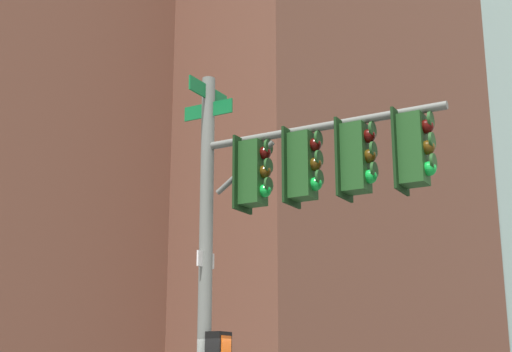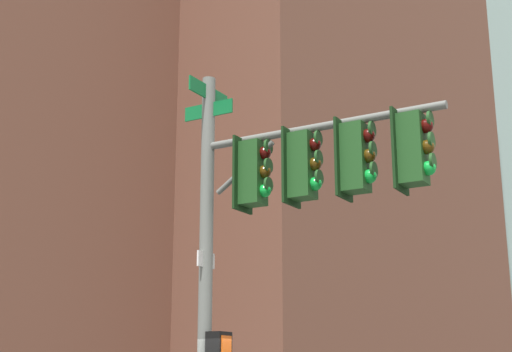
{
  "view_description": "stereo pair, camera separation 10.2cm",
  "coord_description": "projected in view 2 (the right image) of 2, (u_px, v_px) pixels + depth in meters",
  "views": [
    {
      "loc": [
        -7.32,
        -8.94,
        1.98
      ],
      "look_at": [
        0.63,
        -1.15,
        4.93
      ],
      "focal_mm": 52.75,
      "sensor_mm": 36.0,
      "label": 1
    },
    {
      "loc": [
        -7.25,
        -9.02,
        1.98
      ],
      "look_at": [
        0.63,
        -1.15,
        4.93
      ],
      "focal_mm": 52.75,
      "sensor_mm": 36.0,
      "label": 2
    }
  ],
  "objects": [
    {
      "name": "building_glass_tower",
      "position": [
        329.0,
        22.0,
        71.01
      ],
      "size": [
        30.7,
        24.47,
        68.46
      ],
      "primitive_type": "cube",
      "color": "#9EC6C1",
      "rests_on": "ground_plane"
    },
    {
      "name": "signal_pole_assembly",
      "position": [
        286.0,
        200.0,
        11.15
      ],
      "size": [
        1.62,
        4.24,
        6.71
      ],
      "rotation": [
        0.0,
        0.0,
        4.97
      ],
      "color": "slate",
      "rests_on": "ground_plane"
    },
    {
      "name": "building_brick_midblock",
      "position": [
        307.0,
        74.0,
        51.24
      ],
      "size": [
        22.24,
        15.77,
        43.68
      ],
      "primitive_type": "cube",
      "color": "brown",
      "rests_on": "ground_plane"
    }
  ]
}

